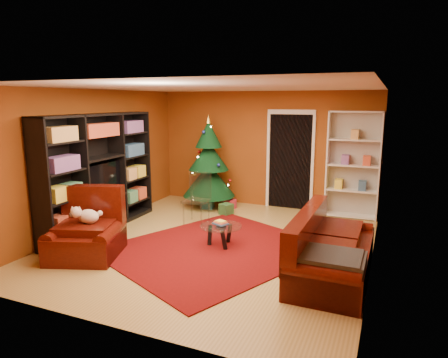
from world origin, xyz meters
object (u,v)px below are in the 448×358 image
at_px(armchair, 85,230).
at_px(media_unit, 99,173).
at_px(sofa, 334,244).
at_px(christmas_tree, 209,163).
at_px(gift_box_teal, 207,202).
at_px(gift_box_green, 226,209).
at_px(coffee_table, 221,236).
at_px(dog, 89,216).
at_px(acrylic_chair, 196,201).
at_px(gift_box_red, 230,204).
at_px(rug, 215,249).
at_px(white_bookshelf, 353,165).

bearing_deg(armchair, media_unit, 99.74).
bearing_deg(sofa, armchair, 103.06).
distance_m(media_unit, christmas_tree, 2.55).
relative_size(gift_box_teal, gift_box_green, 1.14).
bearing_deg(coffee_table, christmas_tree, 119.48).
bearing_deg(gift_box_teal, sofa, -38.85).
bearing_deg(dog, gift_box_green, 50.10).
xyz_separation_m(gift_box_teal, coffee_table, (1.23, -2.09, 0.05)).
bearing_deg(acrylic_chair, sofa, -29.16).
relative_size(gift_box_green, gift_box_red, 1.11).
bearing_deg(rug, white_bookshelf, 56.93).
bearing_deg(acrylic_chair, media_unit, -146.87).
distance_m(media_unit, sofa, 4.36).
bearing_deg(gift_box_green, coffee_table, -70.07).
bearing_deg(gift_box_teal, white_bookshelf, 10.31).
height_order(rug, dog, dog).
distance_m(gift_box_red, acrylic_chair, 1.32).
bearing_deg(armchair, dog, 45.00).
height_order(rug, christmas_tree, christmas_tree).
bearing_deg(gift_box_green, sofa, -40.98).
distance_m(gift_box_red, coffee_table, 2.38).
distance_m(rug, gift_box_red, 2.54).
bearing_deg(armchair, white_bookshelf, 27.71).
bearing_deg(white_bookshelf, armchair, -133.88).
height_order(armchair, acrylic_chair, acrylic_chair).
xyz_separation_m(gift_box_red, acrylic_chair, (-0.21, -1.26, 0.35)).
bearing_deg(coffee_table, gift_box_red, 108.45).
distance_m(gift_box_green, coffee_table, 1.89).
height_order(media_unit, white_bookshelf, white_bookshelf).
relative_size(gift_box_teal, coffee_table, 0.38).
bearing_deg(armchair, gift_box_red, 54.31).
bearing_deg(armchair, gift_box_teal, 61.40).
bearing_deg(white_bookshelf, dog, -134.11).
height_order(gift_box_red, sofa, sofa).
height_order(gift_box_green, acrylic_chair, acrylic_chair).
bearing_deg(gift_box_teal, acrylic_chair, -76.03).
relative_size(dog, sofa, 0.19).
bearing_deg(dog, white_bookshelf, 27.48).
xyz_separation_m(armchair, coffee_table, (1.76, 1.23, -0.24)).
distance_m(gift_box_green, dog, 3.17).
bearing_deg(christmas_tree, gift_box_red, 4.13).
relative_size(gift_box_green, acrylic_chair, 0.26).
bearing_deg(media_unit, sofa, -6.10).
xyz_separation_m(media_unit, dog, (0.69, -1.11, -0.45)).
bearing_deg(gift_box_teal, gift_box_red, 19.44).
xyz_separation_m(dog, acrylic_chair, (0.76, 2.16, -0.18)).
height_order(gift_box_teal, coffee_table, coffee_table).
bearing_deg(gift_box_teal, christmas_tree, 99.81).
xyz_separation_m(armchair, dog, (0.03, 0.06, 0.21)).
relative_size(gift_box_red, white_bookshelf, 0.09).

